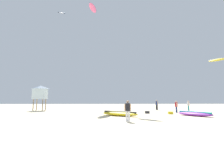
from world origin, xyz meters
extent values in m
plane|color=beige|center=(0.00, 0.00, 0.00)|extent=(120.00, 120.00, 0.00)
cylinder|color=silver|center=(0.60, 3.77, 0.43)|extent=(0.16, 0.16, 0.87)
cylinder|color=silver|center=(0.79, 3.71, 0.43)|extent=(0.16, 0.16, 0.87)
cylinder|color=black|center=(0.69, 3.74, 1.20)|extent=(0.40, 0.40, 0.65)
cylinder|color=tan|center=(0.47, 3.82, 1.17)|extent=(0.12, 0.12, 0.60)
cylinder|color=tan|center=(0.91, 3.66, 1.17)|extent=(0.12, 0.12, 0.60)
sphere|color=tan|center=(0.69, 3.74, 1.65)|extent=(0.24, 0.24, 0.24)
cylinder|color=navy|center=(8.75, 13.55, 0.41)|extent=(0.15, 0.15, 0.81)
cylinder|color=navy|center=(8.75, 13.36, 0.41)|extent=(0.15, 0.15, 0.81)
cylinder|color=#B21E23|center=(8.75, 13.46, 1.12)|extent=(0.37, 0.37, 0.61)
cylinder|color=beige|center=(8.75, 13.68, 1.09)|extent=(0.11, 0.11, 0.56)
cylinder|color=beige|center=(8.75, 13.24, 1.09)|extent=(0.11, 0.11, 0.56)
sphere|color=beige|center=(8.75, 13.46, 1.54)|extent=(0.22, 0.22, 0.22)
cylinder|color=teal|center=(12.51, 17.74, 0.40)|extent=(0.15, 0.15, 0.80)
cylinder|color=teal|center=(12.51, 17.92, 0.40)|extent=(0.15, 0.15, 0.80)
cylinder|color=silver|center=(12.51, 17.83, 1.09)|extent=(0.36, 0.36, 0.60)
cylinder|color=beige|center=(12.51, 17.62, 1.07)|extent=(0.11, 0.11, 0.55)
cylinder|color=beige|center=(12.51, 18.04, 1.07)|extent=(0.11, 0.11, 0.55)
sphere|color=beige|center=(12.51, 17.83, 1.50)|extent=(0.22, 0.22, 0.22)
cylinder|color=black|center=(7.74, 19.82, 0.44)|extent=(0.16, 0.16, 0.87)
cylinder|color=black|center=(7.84, 19.65, 0.44)|extent=(0.16, 0.16, 0.87)
cylinder|color=navy|center=(7.79, 19.73, 1.20)|extent=(0.40, 0.40, 0.65)
cylinder|color=beige|center=(7.67, 19.93, 1.17)|extent=(0.12, 0.12, 0.60)
cylinder|color=beige|center=(7.92, 19.53, 1.17)|extent=(0.12, 0.12, 0.60)
sphere|color=beige|center=(7.79, 19.73, 1.65)|extent=(0.24, 0.24, 0.24)
ellipsoid|color=yellow|center=(0.41, 8.80, 0.25)|extent=(4.36, 3.62, 0.45)
cylinder|color=#2D2D33|center=(0.41, 8.80, 0.45)|extent=(3.45, 2.55, 0.20)
ellipsoid|color=purple|center=(8.81, 8.51, 0.23)|extent=(3.16, 4.24, 0.49)
cylinder|color=#19B29E|center=(8.81, 8.51, 0.42)|extent=(2.12, 3.43, 0.19)
cylinder|color=#8C704C|center=(-11.41, 19.94, 0.95)|extent=(0.14, 0.14, 1.90)
cylinder|color=#8C704C|center=(-11.41, 18.44, 0.95)|extent=(0.14, 0.14, 1.90)
cylinder|color=#8C704C|center=(-12.91, 19.94, 0.95)|extent=(0.14, 0.14, 1.90)
cylinder|color=#8C704C|center=(-12.91, 18.44, 0.95)|extent=(0.14, 0.14, 1.90)
cube|color=silver|center=(-12.16, 19.19, 2.75)|extent=(2.00, 2.00, 1.70)
pyramid|color=slate|center=(-12.16, 19.19, 3.87)|extent=(2.30, 2.30, 0.55)
cube|color=#2D2D33|center=(4.34, 12.30, 0.16)|extent=(0.56, 0.36, 0.32)
cube|color=yellow|center=(7.02, 11.07, 0.16)|extent=(0.56, 0.36, 0.32)
ellipsoid|color=#E5598C|center=(-3.95, 24.54, 21.21)|extent=(2.13, 4.17, 1.01)
cylinder|color=#E5598C|center=(-3.95, 24.54, 21.39)|extent=(1.12, 3.62, 0.18)
ellipsoid|color=#2D2D33|center=(-14.58, 40.15, 27.78)|extent=(2.35, 1.41, 0.54)
cylinder|color=blue|center=(-14.58, 40.15, 27.88)|extent=(1.98, 0.83, 0.10)
ellipsoid|color=yellow|center=(19.35, 19.76, 9.03)|extent=(2.61, 3.12, 0.78)
cylinder|color=white|center=(19.35, 19.76, 9.18)|extent=(1.83, 2.46, 0.14)
camera|label=1|loc=(-1.24, -11.67, 1.86)|focal=28.81mm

